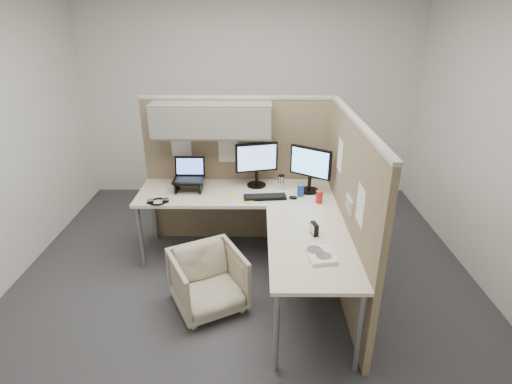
{
  "coord_description": "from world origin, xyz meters",
  "views": [
    {
      "loc": [
        0.12,
        -3.2,
        2.37
      ],
      "look_at": [
        0.1,
        0.25,
        0.85
      ],
      "focal_mm": 28.0,
      "sensor_mm": 36.0,
      "label": 1
    }
  ],
  "objects_px": {
    "desk": "(259,213)",
    "monitor_left": "(257,161)",
    "keyboard": "(265,197)",
    "office_chair": "(208,278)"
  },
  "relations": [
    {
      "from": "desk",
      "to": "office_chair",
      "type": "height_order",
      "value": "desk"
    },
    {
      "from": "desk",
      "to": "keyboard",
      "type": "distance_m",
      "value": 0.26
    },
    {
      "from": "desk",
      "to": "office_chair",
      "type": "xyz_separation_m",
      "value": [
        -0.44,
        -0.47,
        -0.39
      ]
    },
    {
      "from": "desk",
      "to": "keyboard",
      "type": "height_order",
      "value": "keyboard"
    },
    {
      "from": "desk",
      "to": "monitor_left",
      "type": "height_order",
      "value": "monitor_left"
    },
    {
      "from": "keyboard",
      "to": "desk",
      "type": "bearing_deg",
      "value": -109.86
    },
    {
      "from": "office_chair",
      "to": "monitor_left",
      "type": "height_order",
      "value": "monitor_left"
    },
    {
      "from": "desk",
      "to": "monitor_left",
      "type": "xyz_separation_m",
      "value": [
        -0.02,
        0.56,
        0.32
      ]
    },
    {
      "from": "monitor_left",
      "to": "keyboard",
      "type": "xyz_separation_m",
      "value": [
        0.08,
        -0.31,
        -0.26
      ]
    },
    {
      "from": "office_chair",
      "to": "monitor_left",
      "type": "relative_size",
      "value": 1.26
    }
  ]
}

